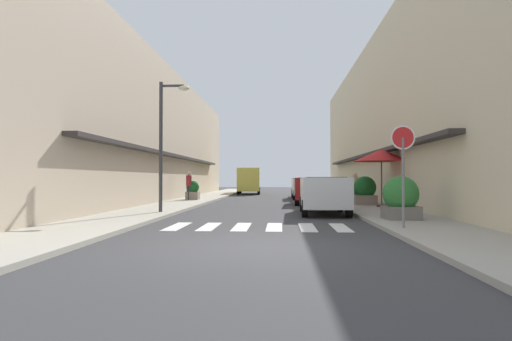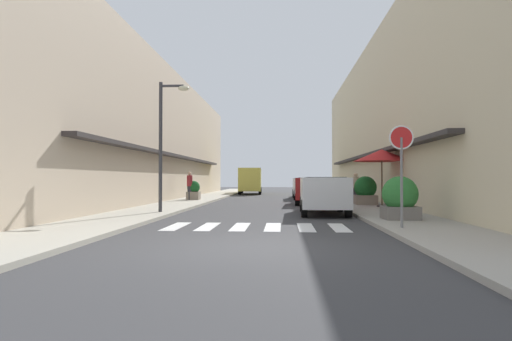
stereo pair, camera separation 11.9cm
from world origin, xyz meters
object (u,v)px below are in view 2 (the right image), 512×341
object	(u,v)px
parked_car_near	(324,191)
cafe_umbrella	(382,156)
parked_car_mid	(312,188)
pedestrian_walking_far	(356,187)
planter_midblock	(365,191)
planter_far	(193,190)
parked_car_far	(306,186)
street_lamp	(166,132)
planter_corner	(400,198)
delivery_van	(250,179)
round_street_sign	(401,149)
pedestrian_walking_near	(190,185)

from	to	relation	value
parked_car_near	cafe_umbrella	world-z (taller)	cafe_umbrella
parked_car_mid	pedestrian_walking_far	size ratio (longest dim) A/B	2.59
planter_midblock	pedestrian_walking_far	bearing A→B (deg)	99.53
planter_far	parked_car_far	bearing A→B (deg)	26.44
parked_car_far	planter_far	distance (m)	7.95
street_lamp	planter_corner	size ratio (longest dim) A/B	3.70
cafe_umbrella	planter_far	bearing A→B (deg)	149.28
delivery_van	round_street_sign	size ratio (longest dim) A/B	2.02
delivery_van	round_street_sign	xyz separation A→B (m)	(6.12, -27.67, 0.79)
planter_midblock	pedestrian_walking_near	distance (m)	10.63
round_street_sign	cafe_umbrella	bearing A→B (deg)	80.49
parked_car_far	pedestrian_walking_near	distance (m)	8.23
parked_car_near	street_lamp	size ratio (longest dim) A/B	0.84
round_street_sign	pedestrian_walking_far	distance (m)	11.79
delivery_van	pedestrian_walking_far	size ratio (longest dim) A/B	3.40
pedestrian_walking_far	planter_far	bearing A→B (deg)	-55.28
delivery_van	planter_corner	xyz separation A→B (m)	(6.72, -25.27, -0.63)
planter_midblock	pedestrian_walking_near	world-z (taller)	pedestrian_walking_near
parked_car_near	planter_far	distance (m)	11.51
cafe_umbrella	pedestrian_walking_near	xyz separation A→B (m)	(-10.27, 5.73, -1.45)
delivery_van	planter_far	bearing A→B (deg)	-100.91
parked_car_far	planter_midblock	bearing A→B (deg)	-72.02
planter_corner	pedestrian_walking_far	size ratio (longest dim) A/B	0.85
planter_midblock	planter_far	world-z (taller)	planter_midblock
planter_corner	parked_car_mid	bearing A→B (deg)	102.39
delivery_van	planter_far	world-z (taller)	delivery_van
round_street_sign	parked_car_near	bearing A→B (deg)	105.49
parked_car_near	planter_midblock	size ratio (longest dim) A/B	3.01
planter_far	pedestrian_walking_far	bearing A→B (deg)	-16.93
parked_car_near	planter_corner	xyz separation A→B (m)	(2.13, -3.13, -0.14)
street_lamp	planter_midblock	world-z (taller)	street_lamp
planter_midblock	parked_car_far	bearing A→B (deg)	107.98
parked_car_far	cafe_umbrella	world-z (taller)	cafe_umbrella
parked_car_mid	round_street_sign	distance (m)	12.25
round_street_sign	cafe_umbrella	size ratio (longest dim) A/B	1.02
planter_corner	pedestrian_walking_far	bearing A→B (deg)	88.96
parked_car_near	planter_corner	world-z (taller)	planter_corner
parked_car_mid	parked_car_far	xyz separation A→B (m)	(-0.00, 6.02, 0.00)
parked_car_far	pedestrian_walking_far	world-z (taller)	pedestrian_walking_far
parked_car_mid	round_street_sign	size ratio (longest dim) A/B	1.54
street_lamp	pedestrian_walking_near	distance (m)	9.77
parked_car_far	cafe_umbrella	xyz separation A→B (m)	(2.97, -9.53, 1.56)
parked_car_mid	street_lamp	size ratio (longest dim) A/B	0.82
parked_car_far	delivery_van	world-z (taller)	delivery_van
street_lamp	planter_midblock	distance (m)	10.54
planter_corner	planter_far	bearing A→B (deg)	127.20
pedestrian_walking_far	pedestrian_walking_near	bearing A→B (deg)	-53.53
planter_midblock	street_lamp	bearing A→B (deg)	-148.03
planter_corner	planter_far	distance (m)	15.28
pedestrian_walking_far	planter_midblock	bearing A→B (deg)	61.18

